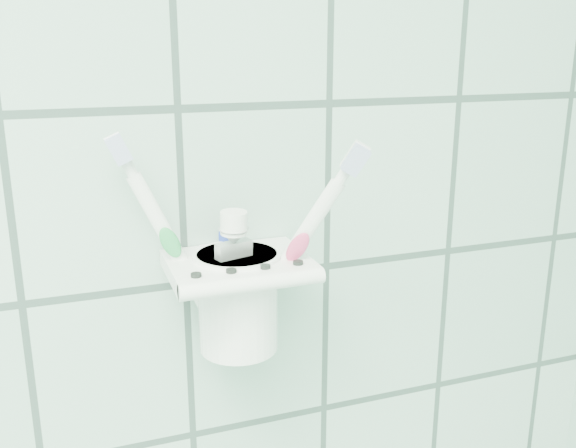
{
  "coord_description": "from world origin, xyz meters",
  "views": [
    {
      "loc": [
        0.49,
        0.62,
        1.48
      ],
      "look_at": [
        0.66,
        1.1,
        1.33
      ],
      "focal_mm": 40.0,
      "sensor_mm": 36.0,
      "label": 1
    }
  ],
  "objects_px": {
    "toothpaste_tube": "(232,268)",
    "toothbrush_orange": "(236,224)",
    "cup": "(238,297)",
    "toothbrush_blue": "(232,244)",
    "toothbrush_pink": "(220,229)",
    "holder_bracket": "(238,267)"
  },
  "relations": [
    {
      "from": "toothbrush_pink",
      "to": "toothbrush_orange",
      "type": "height_order",
      "value": "toothbrush_orange"
    },
    {
      "from": "toothbrush_orange",
      "to": "toothpaste_tube",
      "type": "height_order",
      "value": "toothbrush_orange"
    },
    {
      "from": "cup",
      "to": "toothbrush_blue",
      "type": "bearing_deg",
      "value": 91.8
    },
    {
      "from": "toothbrush_orange",
      "to": "toothpaste_tube",
      "type": "bearing_deg",
      "value": -106.64
    },
    {
      "from": "toothpaste_tube",
      "to": "toothbrush_orange",
      "type": "bearing_deg",
      "value": 41.72
    },
    {
      "from": "toothbrush_pink",
      "to": "toothbrush_blue",
      "type": "bearing_deg",
      "value": 37.45
    },
    {
      "from": "toothbrush_pink",
      "to": "toothpaste_tube",
      "type": "distance_m",
      "value": 0.04
    },
    {
      "from": "cup",
      "to": "toothbrush_blue",
      "type": "height_order",
      "value": "toothbrush_blue"
    },
    {
      "from": "toothbrush_orange",
      "to": "toothbrush_blue",
      "type": "bearing_deg",
      "value": 123.97
    },
    {
      "from": "cup",
      "to": "toothbrush_blue",
      "type": "xyz_separation_m",
      "value": [
        -0.0,
        0.02,
        0.05
      ]
    },
    {
      "from": "toothbrush_pink",
      "to": "toothbrush_blue",
      "type": "height_order",
      "value": "toothbrush_pink"
    },
    {
      "from": "holder_bracket",
      "to": "toothpaste_tube",
      "type": "xyz_separation_m",
      "value": [
        -0.01,
        -0.0,
        0.0
      ]
    },
    {
      "from": "cup",
      "to": "toothpaste_tube",
      "type": "bearing_deg",
      "value": -142.11
    },
    {
      "from": "cup",
      "to": "toothpaste_tube",
      "type": "xyz_separation_m",
      "value": [
        -0.01,
        -0.0,
        0.03
      ]
    },
    {
      "from": "toothbrush_pink",
      "to": "toothbrush_orange",
      "type": "xyz_separation_m",
      "value": [
        0.02,
        0.0,
        0.0
      ]
    },
    {
      "from": "toothbrush_pink",
      "to": "toothbrush_orange",
      "type": "relative_size",
      "value": 0.99
    },
    {
      "from": "holder_bracket",
      "to": "toothpaste_tube",
      "type": "distance_m",
      "value": 0.01
    },
    {
      "from": "toothbrush_pink",
      "to": "toothbrush_blue",
      "type": "relative_size",
      "value": 1.2
    },
    {
      "from": "holder_bracket",
      "to": "toothbrush_pink",
      "type": "xyz_separation_m",
      "value": [
        -0.01,
        0.01,
        0.03
      ]
    },
    {
      "from": "toothbrush_orange",
      "to": "cup",
      "type": "bearing_deg",
      "value": -88.79
    },
    {
      "from": "holder_bracket",
      "to": "cup",
      "type": "height_order",
      "value": "same"
    },
    {
      "from": "toothbrush_blue",
      "to": "toothbrush_orange",
      "type": "relative_size",
      "value": 0.83
    }
  ]
}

